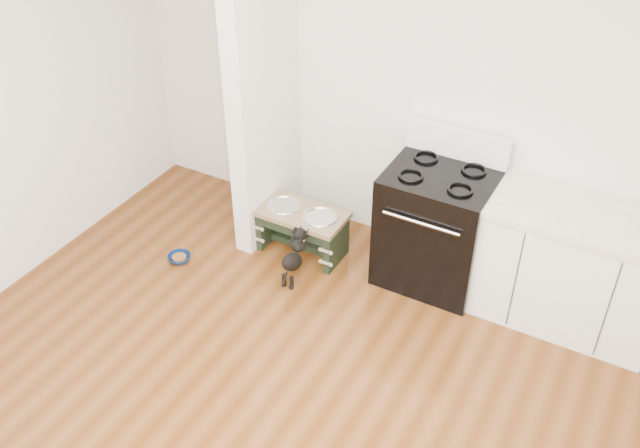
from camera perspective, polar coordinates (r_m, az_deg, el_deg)
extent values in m
plane|color=silver|center=(5.20, 9.03, 10.47)|extent=(5.00, 0.00, 5.00)
plane|color=white|center=(2.62, -9.24, 16.26)|extent=(5.00, 5.00, 0.00)
cube|color=silver|center=(5.35, -4.59, 11.58)|extent=(0.15, 0.80, 2.70)
cube|color=black|center=(5.31, 9.27, -0.24)|extent=(0.76, 0.65, 0.92)
cube|color=black|center=(5.11, 7.95, -2.60)|extent=(0.58, 0.02, 0.50)
cylinder|color=silver|center=(4.88, 8.07, 0.06)|extent=(0.56, 0.02, 0.02)
cube|color=white|center=(5.22, 10.98, 6.37)|extent=(0.76, 0.08, 0.22)
torus|color=black|center=(4.98, 7.28, 3.88)|extent=(0.18, 0.18, 0.02)
torus|color=black|center=(4.89, 11.16, 2.74)|extent=(0.18, 0.18, 0.02)
torus|color=black|center=(5.21, 8.49, 5.31)|extent=(0.18, 0.18, 0.02)
torus|color=black|center=(5.12, 12.22, 4.25)|extent=(0.18, 0.18, 0.02)
cube|color=white|center=(5.20, 19.43, -3.46)|extent=(1.20, 0.60, 0.86)
cube|color=#B8AE9D|center=(4.93, 20.47, 0.61)|extent=(1.24, 0.64, 0.05)
cube|color=black|center=(5.24, 17.97, -8.28)|extent=(1.20, 0.06, 0.10)
cube|color=black|center=(5.78, -4.09, 0.13)|extent=(0.06, 0.34, 0.35)
cube|color=black|center=(5.53, 1.30, -1.69)|extent=(0.06, 0.34, 0.35)
cube|color=black|center=(5.47, -2.28, -0.53)|extent=(0.56, 0.03, 0.09)
cube|color=black|center=(5.72, -1.44, -1.68)|extent=(0.56, 0.06, 0.06)
cube|color=brown|center=(5.54, -1.48, 0.82)|extent=(0.70, 0.37, 0.04)
cylinder|color=silver|center=(5.61, -2.93, 1.31)|extent=(0.24, 0.24, 0.04)
cylinder|color=silver|center=(5.47, 0.00, 0.36)|extent=(0.24, 0.24, 0.04)
torus|color=silver|center=(5.59, -2.93, 1.50)|extent=(0.27, 0.27, 0.02)
torus|color=silver|center=(5.46, 0.00, 0.56)|extent=(0.27, 0.27, 0.02)
cylinder|color=black|center=(5.40, -2.89, -4.48)|extent=(0.03, 0.03, 0.11)
cylinder|color=black|center=(5.38, -2.28, -4.71)|extent=(0.03, 0.03, 0.11)
sphere|color=black|center=(5.43, -2.93, -4.86)|extent=(0.04, 0.04, 0.04)
sphere|color=black|center=(5.40, -2.32, -5.09)|extent=(0.04, 0.04, 0.04)
ellipsoid|color=black|center=(5.34, -2.26, -3.05)|extent=(0.12, 0.28, 0.25)
sphere|color=black|center=(5.34, -1.78, -1.67)|extent=(0.12, 0.12, 0.12)
sphere|color=black|center=(5.32, -1.62, -0.83)|extent=(0.10, 0.10, 0.10)
sphere|color=black|center=(5.38, -1.56, -0.35)|extent=(0.03, 0.03, 0.03)
sphere|color=black|center=(5.35, -0.95, -0.55)|extent=(0.03, 0.03, 0.03)
cylinder|color=black|center=(5.33, -2.84, -4.39)|extent=(0.02, 0.08, 0.09)
torus|color=#E44366|center=(5.33, -1.69, -1.24)|extent=(0.09, 0.06, 0.09)
imported|color=#0B214F|center=(5.74, -11.19, -2.70)|extent=(0.19, 0.19, 0.06)
cylinder|color=brown|center=(5.74, -11.20, -2.67)|extent=(0.11, 0.11, 0.02)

